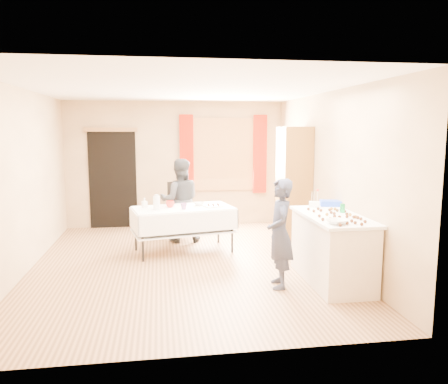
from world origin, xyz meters
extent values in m
cube|color=#9E7047|center=(0.00, 0.00, -0.01)|extent=(4.50, 5.50, 0.02)
cube|color=white|center=(0.00, 0.00, 2.61)|extent=(4.50, 5.50, 0.02)
cube|color=tan|center=(0.00, 2.76, 1.30)|extent=(4.50, 0.02, 2.60)
cube|color=tan|center=(0.00, -2.76, 1.30)|extent=(4.50, 0.02, 2.60)
cube|color=tan|center=(-2.26, 0.00, 1.30)|extent=(0.02, 5.50, 2.60)
cube|color=tan|center=(2.26, 0.00, 1.30)|extent=(0.02, 5.50, 2.60)
cube|color=olive|center=(1.00, 2.72, 1.50)|extent=(1.32, 0.06, 1.52)
cube|color=white|center=(1.00, 2.71, 1.50)|extent=(1.20, 0.02, 1.40)
cube|color=#AF1100|center=(0.22, 2.67, 1.50)|extent=(0.28, 0.06, 1.65)
cube|color=#AF1100|center=(1.78, 2.67, 1.50)|extent=(0.28, 0.06, 1.65)
cube|color=black|center=(-1.30, 2.73, 1.00)|extent=(0.95, 0.04, 2.00)
cube|color=olive|center=(-1.30, 2.70, 2.02)|extent=(1.05, 0.06, 0.08)
cube|color=brown|center=(1.99, 0.94, 1.04)|extent=(0.50, 0.60, 2.07)
cube|color=beige|center=(1.89, -1.08, 0.43)|extent=(0.65, 1.44, 0.86)
cube|color=white|center=(1.89, -1.08, 0.89)|extent=(0.71, 1.50, 0.04)
cube|color=white|center=(0.02, 0.68, 0.73)|extent=(1.73, 1.11, 0.04)
cube|color=black|center=(0.07, 1.74, 0.46)|extent=(0.56, 0.56, 0.06)
cube|color=black|center=(0.00, 1.92, 0.73)|extent=(0.41, 0.21, 0.61)
imported|color=#24273D|center=(1.15, -1.15, 0.70)|extent=(0.58, 0.44, 1.41)
imported|color=black|center=(0.01, 1.37, 0.75)|extent=(0.75, 0.60, 1.51)
cylinder|color=#129840|center=(2.08, -0.95, 0.97)|extent=(0.09, 0.09, 0.12)
imported|color=white|center=(1.71, -1.62, 0.94)|extent=(0.37, 0.37, 0.06)
cube|color=white|center=(1.85, -0.49, 0.95)|extent=(0.18, 0.15, 0.08)
cube|color=blue|center=(2.13, -0.42, 0.95)|extent=(0.34, 0.26, 0.08)
cylinder|color=silver|center=(-0.41, 0.51, 0.86)|extent=(0.14, 0.14, 0.22)
imported|color=red|center=(-0.19, 0.71, 0.80)|extent=(0.19, 0.19, 0.11)
imported|color=red|center=(0.02, 0.50, 0.80)|extent=(0.15, 0.15, 0.10)
imported|color=white|center=(0.30, 0.83, 0.78)|extent=(0.17, 0.17, 0.05)
cube|color=white|center=(0.52, 0.65, 0.76)|extent=(0.33, 0.29, 0.02)
imported|color=white|center=(-0.60, 0.72, 0.83)|extent=(0.14, 0.14, 0.16)
sphere|color=#3F2314|center=(2.00, -0.75, 0.93)|extent=(0.04, 0.04, 0.04)
sphere|color=#3A1B0C|center=(2.09, -1.38, 0.93)|extent=(0.04, 0.04, 0.04)
sphere|color=#3A1B0C|center=(2.03, -0.88, 0.93)|extent=(0.04, 0.04, 0.04)
sphere|color=#3A1B0C|center=(1.96, -1.76, 0.93)|extent=(0.04, 0.04, 0.04)
sphere|color=#3A1B0C|center=(1.70, -0.88, 0.93)|extent=(0.04, 0.04, 0.04)
sphere|color=#3A1B0C|center=(1.89, -1.01, 0.93)|extent=(0.04, 0.04, 0.04)
sphere|color=#3F2314|center=(2.07, -1.20, 0.93)|extent=(0.04, 0.04, 0.04)
sphere|color=#3A1B0C|center=(1.81, -0.85, 0.93)|extent=(0.04, 0.04, 0.04)
sphere|color=#3A1B0C|center=(1.70, -1.75, 0.93)|extent=(0.04, 0.04, 0.04)
sphere|color=#3A1B0C|center=(1.82, -1.67, 0.93)|extent=(0.04, 0.04, 0.04)
sphere|color=#3A1B0C|center=(1.93, -1.56, 0.93)|extent=(0.04, 0.04, 0.04)
sphere|color=#3A1B0C|center=(2.10, -0.85, 0.93)|extent=(0.04, 0.04, 0.04)
sphere|color=#3F2314|center=(1.72, -1.40, 0.93)|extent=(0.04, 0.04, 0.04)
sphere|color=#3A1B0C|center=(1.61, -1.43, 0.93)|extent=(0.04, 0.04, 0.04)
sphere|color=#3A1B0C|center=(2.09, -1.46, 0.93)|extent=(0.04, 0.04, 0.04)
sphere|color=#3A1B0C|center=(1.84, -1.26, 0.93)|extent=(0.04, 0.04, 0.04)
sphere|color=#3A1B0C|center=(2.06, -1.34, 0.93)|extent=(0.04, 0.04, 0.04)
sphere|color=#3A1B0C|center=(2.05, -1.15, 0.93)|extent=(0.04, 0.04, 0.04)
sphere|color=#3F2314|center=(1.79, -1.13, 0.93)|extent=(0.04, 0.04, 0.04)
sphere|color=#3A1B0C|center=(1.90, -1.09, 0.93)|extent=(0.04, 0.04, 0.04)
sphere|color=#3A1B0C|center=(1.92, -1.67, 0.93)|extent=(0.04, 0.04, 0.04)
sphere|color=#3A1B0C|center=(1.82, -0.73, 0.93)|extent=(0.04, 0.04, 0.04)
sphere|color=#3A1B0C|center=(2.10, -0.90, 0.93)|extent=(0.04, 0.04, 0.04)
sphere|color=#3A1B0C|center=(1.98, -1.30, 0.93)|extent=(0.04, 0.04, 0.04)
sphere|color=#3F2314|center=(2.09, -1.33, 0.93)|extent=(0.04, 0.04, 0.04)
sphere|color=#3A1B0C|center=(1.65, -1.22, 0.93)|extent=(0.04, 0.04, 0.04)
sphere|color=#3A1B0C|center=(1.88, -1.32, 0.93)|extent=(0.04, 0.04, 0.04)
sphere|color=#3A1B0C|center=(1.81, -1.33, 0.93)|extent=(0.04, 0.04, 0.04)
sphere|color=#3A1B0C|center=(1.68, -0.72, 0.93)|extent=(0.04, 0.04, 0.04)
sphere|color=#3A1B0C|center=(1.94, -0.83, 0.93)|extent=(0.04, 0.04, 0.04)
sphere|color=#3F2314|center=(2.05, -0.77, 0.93)|extent=(0.04, 0.04, 0.04)
sphere|color=#3A1B0C|center=(2.11, -0.95, 0.93)|extent=(0.04, 0.04, 0.04)
sphere|color=#3A1B0C|center=(2.07, -1.63, 0.93)|extent=(0.04, 0.04, 0.04)
camera|label=1|loc=(-0.36, -6.43, 2.02)|focal=35.00mm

